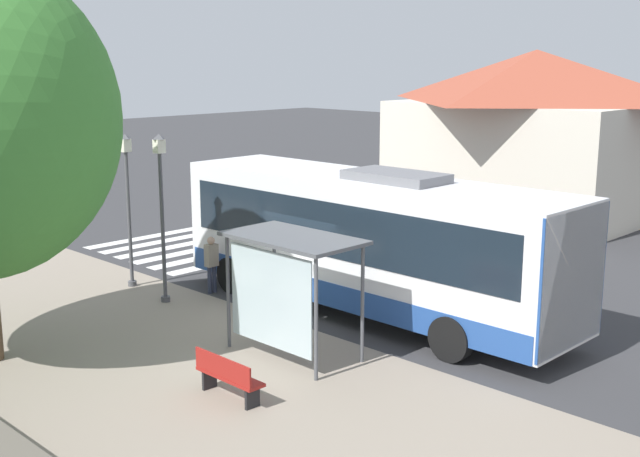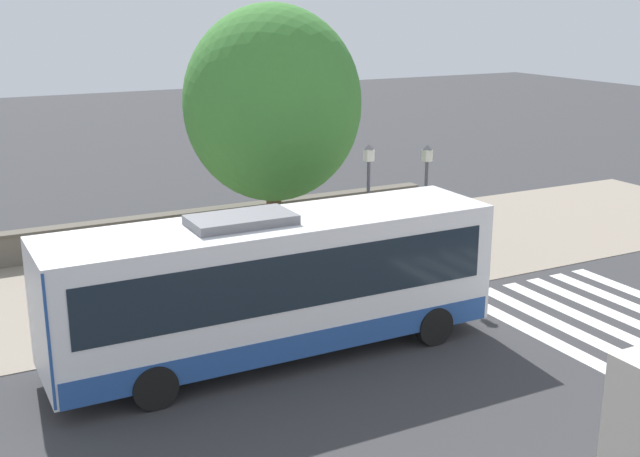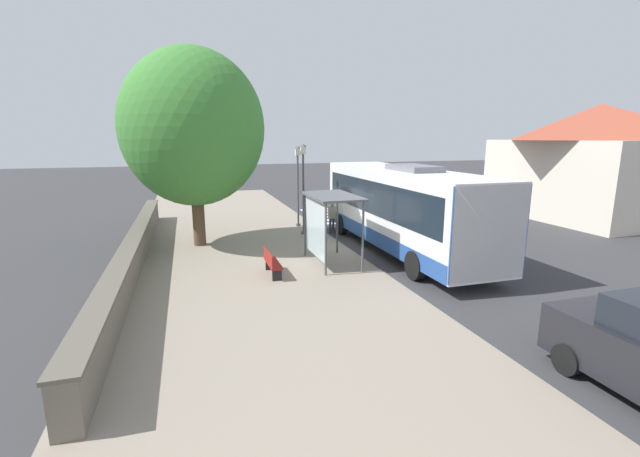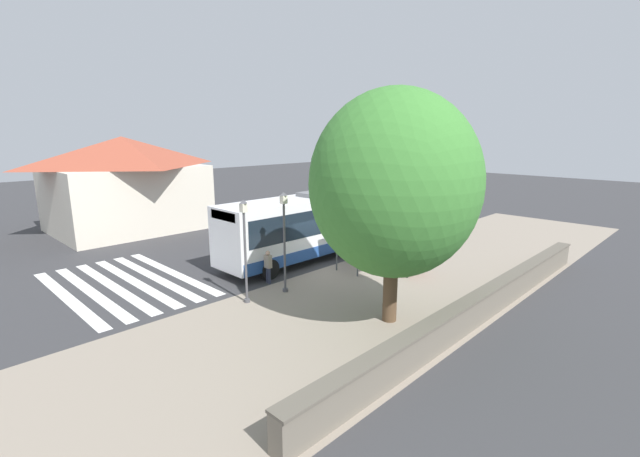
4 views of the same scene
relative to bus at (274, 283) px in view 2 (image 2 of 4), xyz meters
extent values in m
plane|color=#353538|center=(-1.89, 1.15, -1.90)|extent=(120.00, 120.00, 0.00)
cube|color=gray|center=(-6.39, 1.15, -1.89)|extent=(9.00, 44.00, 0.02)
cube|color=silver|center=(3.11, 6.65, -1.90)|extent=(9.00, 0.50, 0.01)
cube|color=silver|center=(3.11, 7.60, -1.90)|extent=(9.00, 0.50, 0.01)
cube|color=silver|center=(3.11, 8.55, -1.90)|extent=(9.00, 0.50, 0.01)
cube|color=#6B6356|center=(-10.44, 1.15, -1.38)|extent=(0.50, 20.00, 1.04)
cube|color=#5B5449|center=(-10.44, 1.15, -0.82)|extent=(0.60, 20.00, 0.08)
cube|color=white|center=(0.00, 0.02, 0.05)|extent=(2.62, 10.95, 3.00)
cube|color=black|center=(0.00, 0.02, 0.44)|extent=(2.66, 10.08, 1.32)
cube|color=#264C93|center=(0.00, 0.02, -1.15)|extent=(2.66, 10.74, 0.60)
cube|color=#264C93|center=(0.00, -5.43, 0.05)|extent=(2.66, 0.06, 2.88)
cube|color=black|center=(0.00, 5.45, 1.25)|extent=(1.96, 0.08, 0.42)
cube|color=slate|center=(0.00, -0.80, 1.66)|extent=(1.31, 2.41, 0.22)
cylinder|color=black|center=(-1.23, 3.85, -1.40)|extent=(0.30, 1.00, 1.00)
cylinder|color=black|center=(1.23, 3.85, -1.40)|extent=(0.30, 1.00, 1.00)
cylinder|color=black|center=(-1.23, -3.38, -1.40)|extent=(0.30, 1.00, 1.00)
cylinder|color=black|center=(1.23, -3.38, -1.40)|extent=(0.30, 1.00, 1.00)
cylinder|color=#515459|center=(-2.62, -2.10, -0.62)|extent=(0.08, 0.08, 2.56)
cylinder|color=#515459|center=(-2.62, 0.61, -0.62)|extent=(0.08, 0.08, 2.56)
cylinder|color=#515459|center=(-3.99, -2.10, -0.62)|extent=(0.08, 0.08, 2.56)
cylinder|color=#515459|center=(-3.99, 0.61, -0.62)|extent=(0.08, 0.08, 2.56)
cube|color=#515459|center=(-3.31, -0.75, 0.70)|extent=(1.67, 3.01, 0.08)
cube|color=silver|center=(-3.97, -0.75, -0.49)|extent=(0.03, 2.44, 2.05)
cylinder|color=#2D3347|center=(-1.71, 4.24, -1.52)|extent=(0.12, 0.12, 0.75)
cylinder|color=#2D3347|center=(-1.55, 4.24, -1.52)|extent=(0.12, 0.12, 0.75)
cube|color=gray|center=(-1.63, 4.24, -0.84)|extent=(0.34, 0.22, 0.61)
sphere|color=tan|center=(-1.63, 4.24, -0.43)|extent=(0.21, 0.21, 0.21)
cube|color=maroon|center=(-5.73, -1.54, -1.45)|extent=(0.40, 1.59, 0.06)
cube|color=maroon|center=(-5.90, -1.54, -1.22)|extent=(0.04, 1.59, 0.40)
cube|color=black|center=(-5.73, -2.17, -1.67)|extent=(0.32, 0.06, 0.45)
cube|color=black|center=(-5.73, -0.91, -1.67)|extent=(0.32, 0.06, 0.45)
cylinder|color=#4C4C51|center=(-3.03, 4.43, -1.82)|extent=(0.24, 0.24, 0.16)
cylinder|color=#4C4C51|center=(-3.03, 4.43, 0.07)|extent=(0.10, 0.10, 3.94)
cube|color=silver|center=(-3.03, 4.43, 2.22)|extent=(0.24, 0.24, 0.35)
pyramid|color=#4C4C51|center=(-3.03, 4.43, 2.46)|extent=(0.28, 0.28, 0.14)
cylinder|color=#4C4C51|center=(-2.83, 6.33, -1.82)|extent=(0.24, 0.24, 0.16)
cylinder|color=#4C4C51|center=(-2.83, 6.33, 0.00)|extent=(0.10, 0.10, 3.80)
cube|color=silver|center=(-2.83, 6.33, 2.08)|extent=(0.24, 0.24, 0.35)
pyramid|color=#4C4C51|center=(-2.83, 6.33, 2.32)|extent=(0.28, 0.28, 0.14)
cylinder|color=brown|center=(-8.04, 3.65, -0.17)|extent=(0.52, 0.52, 3.47)
ellipsoid|color=#3D7F33|center=(-8.04, 3.65, 3.21)|extent=(5.98, 5.98, 6.58)
camera|label=1|loc=(-14.63, -12.64, 4.42)|focal=45.00mm
camera|label=2|loc=(16.57, -7.43, 6.48)|focal=45.00mm
camera|label=3|loc=(-8.37, -15.64, 2.83)|focal=24.00mm
camera|label=4|loc=(-16.59, 16.05, 4.95)|focal=24.00mm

